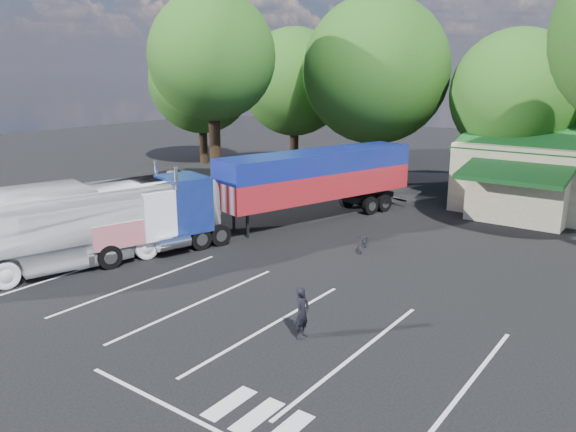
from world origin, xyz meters
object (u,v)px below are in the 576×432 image
Objects in this scene: woman at (302,313)px; tour_bus at (79,224)px; semi_truck at (281,185)px; silver_sedan at (507,202)px; bicycle at (364,242)px.

tour_bus reaches higher than woman.
woman is at bearing 15.27° from tour_bus.
semi_truck is 5.12× the size of silver_sedan.
semi_truck is 12.41× the size of bicycle.
woman is at bearing -33.20° from semi_truck.
semi_truck is 12.90m from woman.
bicycle is 0.12× the size of tour_bus.
silver_sedan is at bearing 57.03° from bicycle.
silver_sedan is (8.76, 10.20, -1.65)m from semi_truck.
woman is 0.13× the size of tour_bus.
bicycle is at bearing 174.35° from silver_sedan.
woman is 9.21m from bicycle.
woman is at bearing -89.96° from bicycle.
woman reaches higher than bicycle.
semi_truck reaches higher than bicycle.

